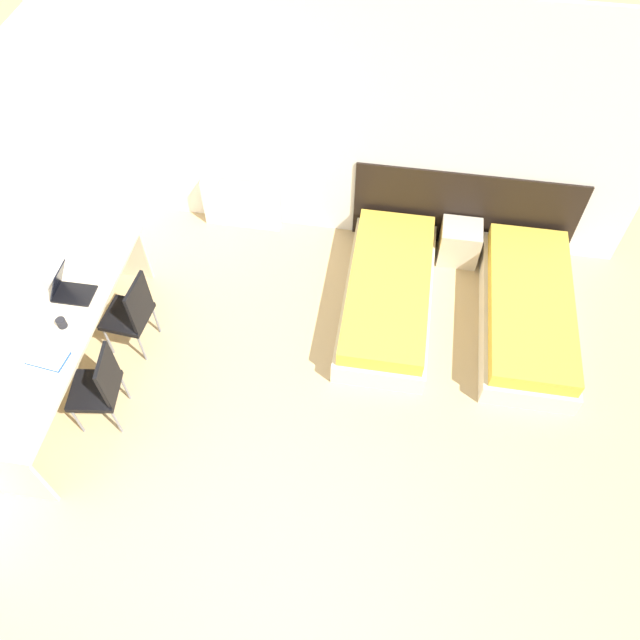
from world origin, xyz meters
TOP-DOWN VIEW (x-y plane):
  - ground_plane at (0.00, 0.00)m, footprint 20.00×20.00m
  - wall_back at (0.00, 3.87)m, footprint 5.90×0.05m
  - wall_left at (-2.47, 1.92)m, footprint 0.05×4.85m
  - headboard_panel at (1.27, 3.84)m, footprint 2.35×0.03m
  - bed_near_window at (0.58, 2.81)m, footprint 0.87×1.99m
  - bed_near_door at (1.96, 2.81)m, footprint 0.87×1.99m
  - nightstand at (1.27, 3.62)m, footprint 0.42×0.36m
  - radiator at (-1.15, 3.75)m, footprint 0.85×0.12m
  - desk at (-2.17, 1.56)m, footprint 0.56×2.52m
  - chair_near_laptop at (-1.74, 1.97)m, footprint 0.44×0.44m
  - chair_near_notebook at (-1.74, 1.16)m, footprint 0.46×0.46m
  - laptop at (-2.23, 1.90)m, footprint 0.35×0.24m
  - open_notebook at (-2.14, 1.22)m, footprint 0.34×0.24m
  - mug at (-2.15, 1.56)m, footprint 0.08×0.08m

SIDE VIEW (x-z plane):
  - ground_plane at x=0.00m, z-range 0.00..0.00m
  - bed_near_window at x=0.58m, z-range -0.01..0.41m
  - bed_near_door at x=1.96m, z-range -0.01..0.41m
  - nightstand at x=1.27m, z-range 0.00..0.44m
  - radiator at x=-1.15m, z-range 0.00..0.58m
  - headboard_panel at x=1.27m, z-range 0.00..0.97m
  - chair_near_laptop at x=-1.74m, z-range 0.04..0.96m
  - chair_near_notebook at x=-1.74m, z-range 0.04..0.96m
  - desk at x=-2.17m, z-range 0.23..0.97m
  - open_notebook at x=-2.14m, z-range 0.74..0.76m
  - mug at x=-2.15m, z-range 0.74..0.83m
  - laptop at x=-2.23m, z-range 0.65..0.98m
  - wall_back at x=0.00m, z-range 0.00..2.70m
  - wall_left at x=-2.47m, z-range 0.00..2.70m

